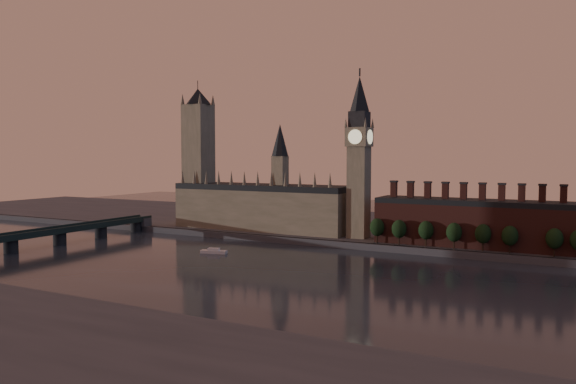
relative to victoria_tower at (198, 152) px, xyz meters
name	(u,v)px	position (x,y,z in m)	size (l,w,h in m)	color
ground	(255,274)	(120.00, -115.00, -59.09)	(900.00, 900.00, 0.00)	black
north_bank	(378,228)	(120.00, 63.04, -57.09)	(900.00, 182.00, 4.00)	#4A4A4F
palace_of_westminster	(262,205)	(55.59, -0.09, -37.46)	(130.00, 30.30, 74.00)	gray
victoria_tower	(198,152)	(0.00, 0.00, 0.00)	(24.00, 24.00, 108.00)	gray
big_ben	(359,155)	(130.00, -5.00, -2.26)	(15.00, 15.00, 107.00)	gray
chimney_block	(472,222)	(200.00, -5.00, -41.27)	(110.00, 25.00, 37.00)	#582821
embankment_tree_0	(377,227)	(147.73, -20.33, -45.62)	(8.60, 8.60, 14.88)	black
embankment_tree_1	(399,229)	(161.61, -21.50, -45.62)	(8.60, 8.60, 14.88)	black
embankment_tree_2	(426,230)	(176.92, -19.61, -45.62)	(8.60, 8.60, 14.88)	black
embankment_tree_3	(454,232)	(192.99, -20.76, -45.62)	(8.60, 8.60, 14.88)	black
embankment_tree_4	(483,234)	(208.39, -19.64, -45.62)	(8.60, 8.60, 14.88)	black
embankment_tree_5	(510,236)	(222.32, -20.50, -45.62)	(8.60, 8.60, 14.88)	black
embankment_tree_6	(554,239)	(243.92, -20.57, -45.62)	(8.60, 8.60, 14.88)	black
westminster_bridge	(32,237)	(-35.00, -117.70, -51.65)	(14.00, 200.00, 11.55)	#1A2925
river_boat	(214,251)	(69.01, -77.25, -57.91)	(15.97, 8.39, 3.07)	silver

